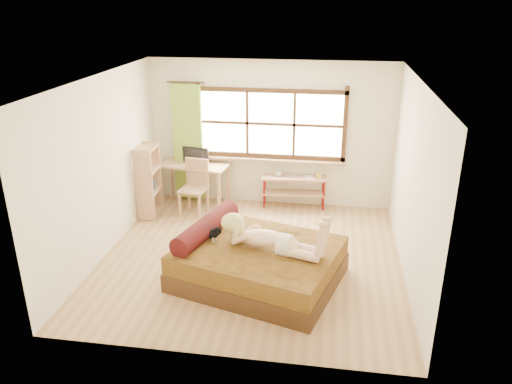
% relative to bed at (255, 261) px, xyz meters
% --- Properties ---
extents(floor, '(4.50, 4.50, 0.00)m').
position_rel_bed_xyz_m(floor, '(-0.15, 0.59, -0.29)').
color(floor, '#9E754C').
rests_on(floor, ground).
extents(ceiling, '(4.50, 4.50, 0.00)m').
position_rel_bed_xyz_m(ceiling, '(-0.15, 0.59, 2.41)').
color(ceiling, white).
rests_on(ceiling, wall_back).
extents(wall_back, '(4.50, 0.00, 4.50)m').
position_rel_bed_xyz_m(wall_back, '(-0.15, 2.84, 1.06)').
color(wall_back, silver).
rests_on(wall_back, floor).
extents(wall_front, '(4.50, 0.00, 4.50)m').
position_rel_bed_xyz_m(wall_front, '(-0.15, -1.66, 1.06)').
color(wall_front, silver).
rests_on(wall_front, floor).
extents(wall_left, '(0.00, 4.50, 4.50)m').
position_rel_bed_xyz_m(wall_left, '(-2.40, 0.59, 1.06)').
color(wall_left, silver).
rests_on(wall_left, floor).
extents(wall_right, '(0.00, 4.50, 4.50)m').
position_rel_bed_xyz_m(wall_right, '(2.10, 0.59, 1.06)').
color(wall_right, silver).
rests_on(wall_right, floor).
extents(window, '(2.80, 0.16, 1.46)m').
position_rel_bed_xyz_m(window, '(-0.15, 2.81, 1.22)').
color(window, '#FFEDBF').
rests_on(window, wall_back).
extents(curtain, '(0.55, 0.10, 2.20)m').
position_rel_bed_xyz_m(curtain, '(-1.70, 2.72, 0.86)').
color(curtain, '#588424').
rests_on(curtain, wall_back).
extents(bed, '(2.51, 2.23, 0.81)m').
position_rel_bed_xyz_m(bed, '(0.00, 0.00, 0.00)').
color(bed, '#381E10').
rests_on(bed, floor).
extents(woman, '(1.55, 0.82, 0.64)m').
position_rel_bed_xyz_m(woman, '(0.20, -0.06, 0.56)').
color(woman, beige).
rests_on(woman, bed).
extents(kitten, '(0.34, 0.21, 0.25)m').
position_rel_bed_xyz_m(kitten, '(-0.67, 0.09, 0.37)').
color(kitten, black).
rests_on(kitten, bed).
extents(desk, '(1.34, 0.77, 0.79)m').
position_rel_bed_xyz_m(desk, '(-1.56, 2.54, 0.40)').
color(desk, tan).
rests_on(desk, floor).
extents(monitor, '(0.53, 0.15, 0.30)m').
position_rel_bed_xyz_m(monitor, '(-1.56, 2.59, 0.66)').
color(monitor, black).
rests_on(monitor, desk).
extents(chair, '(0.51, 0.51, 0.99)m').
position_rel_bed_xyz_m(chair, '(-1.45, 2.18, 0.27)').
color(chair, tan).
rests_on(chair, floor).
extents(pipe_shelf, '(1.22, 0.39, 0.68)m').
position_rel_bed_xyz_m(pipe_shelf, '(0.33, 2.67, 0.15)').
color(pipe_shelf, tan).
rests_on(pipe_shelf, floor).
extents(cup, '(0.13, 0.13, 0.10)m').
position_rel_bed_xyz_m(cup, '(0.02, 2.66, 0.36)').
color(cup, gray).
rests_on(cup, pipe_shelf).
extents(book, '(0.17, 0.22, 0.02)m').
position_rel_bed_xyz_m(book, '(0.52, 2.66, 0.32)').
color(book, gray).
rests_on(book, pipe_shelf).
extents(bookshelf, '(0.35, 0.58, 1.29)m').
position_rel_bed_xyz_m(bookshelf, '(-2.23, 1.93, 0.37)').
color(bookshelf, tan).
rests_on(bookshelf, floor).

